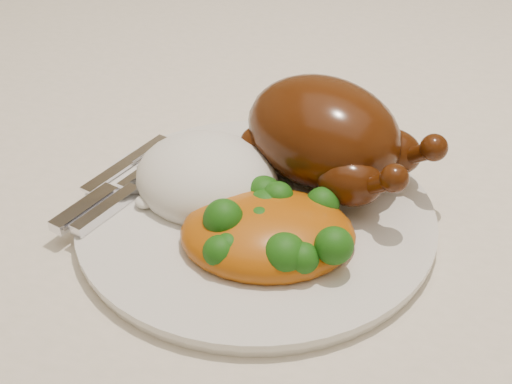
% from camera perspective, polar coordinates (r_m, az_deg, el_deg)
% --- Properties ---
extents(dining_table, '(1.60, 0.90, 0.76)m').
position_cam_1_polar(dining_table, '(0.78, 12.07, -2.65)').
color(dining_table, brown).
rests_on(dining_table, floor).
extents(tablecloth, '(1.73, 1.03, 0.18)m').
position_cam_1_polar(tablecloth, '(0.74, 12.76, 1.79)').
color(tablecloth, white).
rests_on(tablecloth, dining_table).
extents(dinner_plate, '(0.38, 0.38, 0.01)m').
position_cam_1_polar(dinner_plate, '(0.60, -0.00, -2.04)').
color(dinner_plate, white).
rests_on(dinner_plate, tablecloth).
extents(roast_chicken, '(0.19, 0.16, 0.09)m').
position_cam_1_polar(roast_chicken, '(0.62, 5.68, 4.60)').
color(roast_chicken, '#4E2108').
rests_on(roast_chicken, dinner_plate).
extents(rice_mound, '(0.15, 0.14, 0.07)m').
position_cam_1_polar(rice_mound, '(0.62, -3.98, 1.09)').
color(rice_mound, white).
rests_on(rice_mound, dinner_plate).
extents(mac_and_cheese, '(0.16, 0.14, 0.06)m').
position_cam_1_polar(mac_and_cheese, '(0.56, 1.35, -3.23)').
color(mac_and_cheese, '#B1490B').
rests_on(mac_and_cheese, dinner_plate).
extents(cutlery, '(0.05, 0.16, 0.01)m').
position_cam_1_polar(cutlery, '(0.62, -11.73, -0.13)').
color(cutlery, silver).
rests_on(cutlery, dinner_plate).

